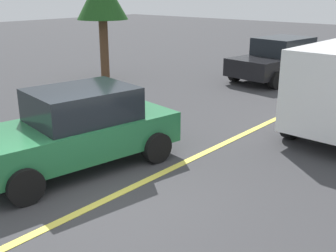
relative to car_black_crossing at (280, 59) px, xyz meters
name	(u,v)px	position (x,y,z in m)	size (l,w,h in m)	color
ground_plane	(107,200)	(-11.12, -2.45, -0.82)	(80.00, 80.00, 0.00)	#38383A
lane_marking_centre	(210,150)	(-8.12, -2.45, -0.82)	(28.00, 0.16, 0.01)	#E0D14C
car_black_crossing	(280,59)	(0.00, 0.00, 0.00)	(4.70, 2.49, 1.64)	black
car_green_approaching	(77,128)	(-10.53, -0.93, -0.02)	(4.30, 2.45, 1.59)	#236B3D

